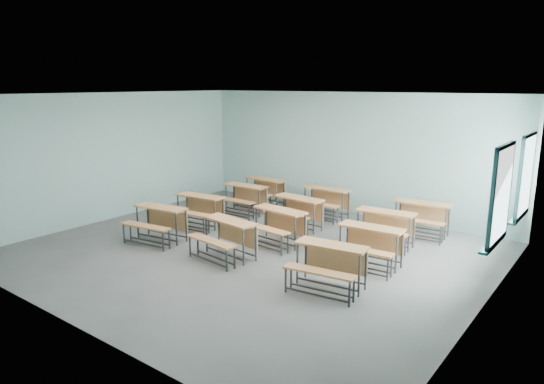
% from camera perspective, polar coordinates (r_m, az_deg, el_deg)
% --- Properties ---
extents(room, '(9.04, 8.04, 3.24)m').
position_cam_1_polar(room, '(9.71, -1.90, 1.87)').
color(room, slate).
rests_on(room, ground).
extents(desk_unit_r0c0, '(1.32, 0.97, 0.77)m').
position_cam_1_polar(desk_unit_r0c0, '(10.94, -13.29, -3.06)').
color(desk_unit_r0c0, '#BE7944').
rests_on(desk_unit_r0c0, ground).
extents(desk_unit_r0c1, '(1.32, 0.97, 0.77)m').
position_cam_1_polar(desk_unit_r0c1, '(9.68, -5.42, -4.83)').
color(desk_unit_r0c1, '#BE7944').
rests_on(desk_unit_r0c1, ground).
extents(desk_unit_r0c2, '(1.32, 0.97, 0.77)m').
position_cam_1_polar(desk_unit_r0c2, '(8.27, 6.68, -7.97)').
color(desk_unit_r0c2, '#BE7944').
rests_on(desk_unit_r0c2, ground).
extents(desk_unit_r1c0, '(1.31, 0.96, 0.77)m').
position_cam_1_polar(desk_unit_r1c0, '(11.84, -8.79, -1.66)').
color(desk_unit_r1c0, '#BE7944').
rests_on(desk_unit_r1c0, ground).
extents(desk_unit_r1c1, '(1.30, 0.93, 0.77)m').
position_cam_1_polar(desk_unit_r1c1, '(10.43, 0.55, -3.48)').
color(desk_unit_r1c1, '#BE7944').
rests_on(desk_unit_r1c1, ground).
extents(desk_unit_r1c2, '(1.28, 0.91, 0.77)m').
position_cam_1_polar(desk_unit_r1c2, '(9.37, 11.30, -5.63)').
color(desk_unit_r1c2, '#BE7944').
rests_on(desk_unit_r1c2, ground).
extents(desk_unit_r2c0, '(1.24, 0.85, 0.77)m').
position_cam_1_polar(desk_unit_r2c0, '(12.91, -3.40, -0.34)').
color(desk_unit_r2c0, '#BE7944').
rests_on(desk_unit_r2c0, ground).
extents(desk_unit_r2c1, '(1.28, 0.91, 0.77)m').
position_cam_1_polar(desk_unit_r2c1, '(11.51, 2.86, -1.94)').
color(desk_unit_r2c1, '#BE7944').
rests_on(desk_unit_r2c1, ground).
extents(desk_unit_r2c2, '(1.29, 0.93, 0.77)m').
position_cam_1_polar(desk_unit_r2c2, '(10.53, 13.02, -3.65)').
color(desk_unit_r2c2, '#BE7944').
rests_on(desk_unit_r2c2, ground).
extents(desk_unit_r3c0, '(1.28, 0.91, 0.77)m').
position_cam_1_polar(desk_unit_r3c0, '(13.78, -1.13, 0.52)').
color(desk_unit_r3c0, '#BE7944').
rests_on(desk_unit_r3c0, ground).
extents(desk_unit_r3c1, '(1.23, 0.82, 0.77)m').
position_cam_1_polar(desk_unit_r3c1, '(12.60, 6.17, -0.72)').
color(desk_unit_r3c1, '#BE7944').
rests_on(desk_unit_r3c1, ground).
extents(desk_unit_r3c2, '(1.30, 0.94, 0.77)m').
position_cam_1_polar(desk_unit_r3c2, '(11.54, 17.11, -2.47)').
color(desk_unit_r3c2, '#BE7944').
rests_on(desk_unit_r3c2, ground).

